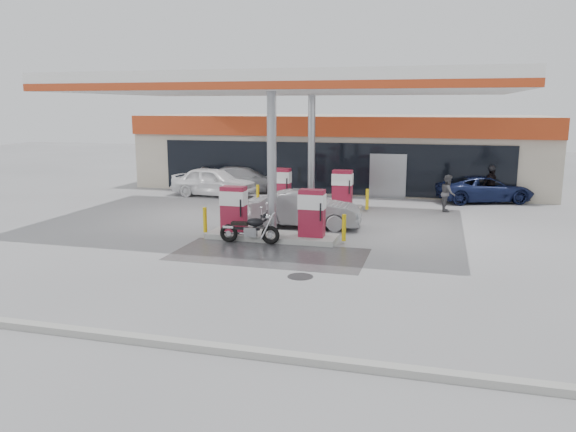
# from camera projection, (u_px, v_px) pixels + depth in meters

# --- Properties ---
(ground) EXTENTS (90.00, 90.00, 0.00)m
(ground) POSITION_uv_depth(u_px,v_px,m) (254.00, 253.00, 17.53)
(ground) COLOR gray
(ground) RESTS_ON ground
(wet_patch) EXTENTS (6.00, 3.00, 0.00)m
(wet_patch) POSITION_uv_depth(u_px,v_px,m) (269.00, 254.00, 17.40)
(wet_patch) COLOR #4C4C4F
(wet_patch) RESTS_ON ground
(drain_cover) EXTENTS (0.70, 0.70, 0.01)m
(drain_cover) POSITION_uv_depth(u_px,v_px,m) (300.00, 277.00, 15.12)
(drain_cover) COLOR #38383A
(drain_cover) RESTS_ON ground
(kerb) EXTENTS (28.00, 0.25, 0.15)m
(kerb) POSITION_uv_depth(u_px,v_px,m) (138.00, 339.00, 10.89)
(kerb) COLOR gray
(kerb) RESTS_ON ground
(store_building) EXTENTS (22.00, 8.22, 4.00)m
(store_building) POSITION_uv_depth(u_px,v_px,m) (342.00, 150.00, 32.23)
(store_building) COLOR #BCB09E
(store_building) RESTS_ON ground
(canopy) EXTENTS (16.00, 10.02, 5.51)m
(canopy) POSITION_uv_depth(u_px,v_px,m) (294.00, 86.00, 21.24)
(canopy) COLOR silver
(canopy) RESTS_ON ground
(pump_island_near) EXTENTS (5.14, 1.30, 1.78)m
(pump_island_near) POSITION_uv_depth(u_px,v_px,m) (272.00, 219.00, 19.28)
(pump_island_near) COLOR #9E9E99
(pump_island_near) RESTS_ON ground
(pump_island_far) EXTENTS (5.14, 1.30, 1.78)m
(pump_island_far) POSITION_uv_depth(u_px,v_px,m) (311.00, 193.00, 24.96)
(pump_island_far) COLOR #9E9E99
(pump_island_far) RESTS_ON ground
(parked_motorcycle) EXTENTS (2.07, 0.79, 1.06)m
(parked_motorcycle) POSITION_uv_depth(u_px,v_px,m) (250.00, 230.00, 18.71)
(parked_motorcycle) COLOR black
(parked_motorcycle) RESTS_ON ground
(sedan_white) EXTENTS (4.50, 2.16, 1.48)m
(sedan_white) POSITION_uv_depth(u_px,v_px,m) (214.00, 182.00, 28.48)
(sedan_white) COLOR white
(sedan_white) RESTS_ON ground
(attendant) EXTENTS (0.64, 0.80, 1.60)m
(attendant) POSITION_uv_depth(u_px,v_px,m) (448.00, 193.00, 24.38)
(attendant) COLOR #4E4D52
(attendant) RESTS_ON ground
(hatchback_silver) EXTENTS (4.25, 1.74, 1.37)m
(hatchback_silver) POSITION_uv_depth(u_px,v_px,m) (306.00, 209.00, 21.20)
(hatchback_silver) COLOR gray
(hatchback_silver) RESTS_ON ground
(parked_car_left) EXTENTS (5.04, 3.07, 1.36)m
(parked_car_left) POSITION_uv_depth(u_px,v_px,m) (246.00, 179.00, 29.92)
(parked_car_left) COLOR gray
(parked_car_left) RESTS_ON ground
(parked_car_right) EXTENTS (4.93, 3.48, 1.25)m
(parked_car_right) POSITION_uv_depth(u_px,v_px,m) (485.00, 189.00, 26.80)
(parked_car_right) COLOR #16204B
(parked_car_right) RESTS_ON ground
(biker_walking) EXTENTS (1.01, 0.97, 1.69)m
(biker_walking) POSITION_uv_depth(u_px,v_px,m) (491.00, 185.00, 26.51)
(biker_walking) COLOR black
(biker_walking) RESTS_ON ground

